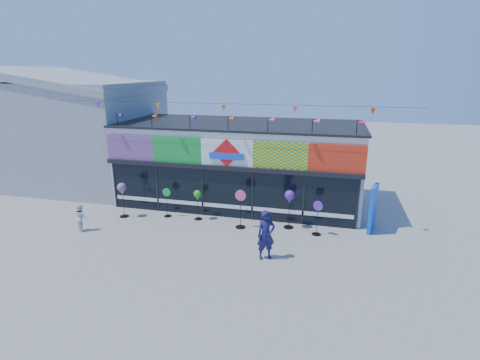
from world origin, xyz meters
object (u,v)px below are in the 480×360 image
(spinner_3, at_px, (241,208))
(adult_man, at_px, (266,235))
(child, at_px, (81,217))
(spinner_0, at_px, (122,190))
(spinner_1, at_px, (167,202))
(spinner_2, at_px, (198,196))
(spinner_5, at_px, (317,217))
(blue_sign, at_px, (373,208))
(spinner_4, at_px, (290,198))

(spinner_3, bearing_deg, adult_man, -57.99)
(adult_man, relative_size, child, 1.56)
(spinner_0, bearing_deg, spinner_1, 14.64)
(spinner_2, distance_m, child, 5.07)
(spinner_0, distance_m, spinner_2, 3.56)
(adult_man, bearing_deg, spinner_5, 27.07)
(spinner_2, xyz_separation_m, adult_man, (3.69, -2.95, -0.21))
(blue_sign, height_order, spinner_2, blue_sign)
(spinner_2, bearing_deg, spinner_1, -179.66)
(spinner_5, bearing_deg, spinner_2, 175.61)
(spinner_0, distance_m, child, 2.18)
(spinner_1, height_order, child, spinner_1)
(blue_sign, distance_m, spinner_5, 2.46)
(spinner_0, bearing_deg, blue_sign, 5.49)
(spinner_2, distance_m, spinner_5, 5.44)
(blue_sign, distance_m, adult_man, 5.30)
(blue_sign, bearing_deg, spinner_0, -158.45)
(blue_sign, xyz_separation_m, spinner_5, (-2.26, -0.96, -0.23))
(spinner_5, bearing_deg, spinner_3, -179.27)
(blue_sign, xyz_separation_m, spinner_0, (-11.18, -1.07, 0.30))
(adult_man, bearing_deg, spinner_4, 51.87)
(spinner_3, height_order, spinner_5, spinner_3)
(spinner_1, xyz_separation_m, adult_man, (5.21, -2.94, 0.19))
(spinner_3, bearing_deg, spinner_5, 0.73)
(blue_sign, bearing_deg, adult_man, -122.68)
(adult_man, bearing_deg, blue_sign, 12.60)
(spinner_1, relative_size, spinner_4, 0.81)
(spinner_0, relative_size, spinner_3, 0.96)
(spinner_3, relative_size, child, 1.46)
(spinner_0, height_order, spinner_4, spinner_4)
(spinner_2, xyz_separation_m, spinner_5, (5.41, -0.42, -0.34))
(spinner_3, bearing_deg, child, -164.03)
(blue_sign, relative_size, spinner_2, 1.44)
(spinner_5, xyz_separation_m, adult_man, (-1.72, -2.53, 0.13))
(spinner_0, relative_size, adult_man, 0.90)
(spinner_1, xyz_separation_m, spinner_2, (1.53, 0.01, 0.39))
(spinner_1, xyz_separation_m, spinner_4, (5.71, 0.04, 0.64))
(spinner_4, xyz_separation_m, adult_man, (-0.50, -2.98, -0.45))
(spinner_3, bearing_deg, spinner_0, -179.28)
(spinner_1, relative_size, adult_man, 0.75)
(blue_sign, bearing_deg, child, -150.54)
(child, bearing_deg, spinner_1, -107.93)
(spinner_5, height_order, child, spinner_5)
(spinner_0, xyz_separation_m, spinner_5, (8.92, 0.11, -0.53))
(blue_sign, xyz_separation_m, spinner_1, (-9.19, -0.56, -0.29))
(blue_sign, xyz_separation_m, spinner_3, (-5.54, -1.00, -0.11))
(spinner_0, distance_m, spinner_3, 5.66)
(spinner_1, height_order, spinner_3, spinner_3)
(spinner_1, bearing_deg, spinner_4, 0.42)
(spinner_1, relative_size, spinner_2, 0.99)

